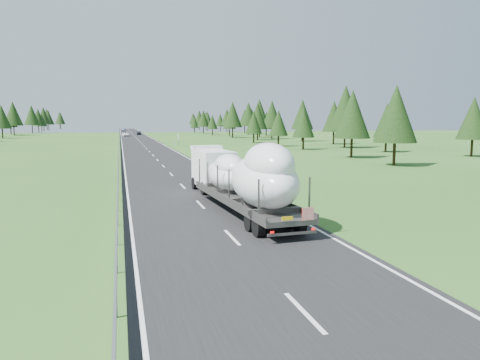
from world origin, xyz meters
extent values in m
plane|color=#2A541C|center=(0.00, 0.00, 0.00)|extent=(400.00, 400.00, 0.00)
cube|color=black|center=(0.00, 100.00, 0.01)|extent=(10.00, 400.00, 0.02)
cube|color=slate|center=(-5.30, 100.00, 0.60)|extent=(0.08, 400.00, 0.32)
cylinder|color=slate|center=(-5.30, 0.00, 0.30)|extent=(0.10, 0.10, 0.60)
cube|color=silver|center=(6.50, 30.00, 0.50)|extent=(0.12, 0.07, 1.00)
cube|color=black|center=(6.50, 30.00, 0.82)|extent=(0.13, 0.08, 0.12)
cube|color=silver|center=(6.50, 80.00, 0.50)|extent=(0.12, 0.07, 1.00)
cube|color=black|center=(6.50, 80.00, 0.82)|extent=(0.13, 0.08, 0.12)
cube|color=silver|center=(6.50, 130.00, 0.50)|extent=(0.12, 0.07, 1.00)
cube|color=black|center=(6.50, 130.00, 0.82)|extent=(0.13, 0.08, 0.12)
cube|color=silver|center=(6.50, 180.00, 0.50)|extent=(0.12, 0.07, 1.00)
cube|color=black|center=(6.50, 180.00, 0.82)|extent=(0.13, 0.08, 0.12)
cube|color=silver|center=(6.50, 230.00, 0.50)|extent=(0.12, 0.07, 1.00)
cube|color=black|center=(6.50, 230.00, 0.82)|extent=(0.13, 0.08, 0.12)
cube|color=silver|center=(6.50, 280.00, 0.50)|extent=(0.12, 0.07, 1.00)
cube|color=black|center=(6.50, 280.00, 0.82)|extent=(0.13, 0.08, 0.12)
cube|color=silver|center=(6.50, 330.00, 0.50)|extent=(0.12, 0.07, 1.00)
cube|color=black|center=(6.50, 330.00, 0.82)|extent=(0.13, 0.08, 0.12)
cylinder|color=slate|center=(7.20, 80.00, 1.00)|extent=(0.08, 0.08, 2.00)
cube|color=silver|center=(7.20, 80.00, 2.00)|extent=(0.05, 0.90, 1.20)
cylinder|color=black|center=(47.28, 39.49, 1.56)|extent=(0.36, 0.36, 3.12)
cone|color=black|center=(47.28, 39.49, 5.89)|extent=(4.85, 4.85, 6.50)
cylinder|color=black|center=(40.24, 52.10, 1.45)|extent=(0.36, 0.36, 2.90)
cone|color=black|center=(40.24, 52.10, 5.48)|extent=(4.51, 4.51, 6.05)
cylinder|color=black|center=(39.08, 65.41, 2.14)|extent=(0.36, 0.36, 4.28)
cone|color=black|center=(39.08, 65.41, 8.09)|extent=(6.66, 6.66, 8.92)
cylinder|color=black|center=(43.35, 79.41, 1.72)|extent=(0.36, 0.36, 3.43)
cone|color=black|center=(43.35, 79.41, 6.48)|extent=(5.34, 5.34, 7.15)
cylinder|color=black|center=(42.04, 95.63, 1.88)|extent=(0.36, 0.36, 3.77)
cone|color=black|center=(42.04, 95.63, 7.11)|extent=(5.86, 5.86, 7.85)
cylinder|color=black|center=(39.10, 112.38, 1.95)|extent=(0.36, 0.36, 3.89)
cone|color=black|center=(39.10, 112.38, 7.35)|extent=(6.05, 6.05, 8.11)
cylinder|color=black|center=(39.20, 125.67, 2.13)|extent=(0.36, 0.36, 4.26)
cone|color=black|center=(39.20, 125.67, 8.05)|extent=(6.63, 6.63, 8.88)
cylinder|color=black|center=(45.24, 137.31, 1.46)|extent=(0.36, 0.36, 2.92)
cone|color=black|center=(45.24, 137.31, 5.51)|extent=(4.54, 4.54, 6.08)
cylinder|color=black|center=(42.54, 151.18, 2.12)|extent=(0.36, 0.36, 4.25)
cone|color=black|center=(42.54, 151.18, 8.02)|extent=(6.61, 6.61, 8.85)
cylinder|color=black|center=(48.02, 165.96, 1.77)|extent=(0.36, 0.36, 3.55)
cone|color=black|center=(48.02, 165.96, 6.70)|extent=(5.52, 5.52, 7.39)
cylinder|color=black|center=(48.42, 178.93, 1.75)|extent=(0.36, 0.36, 3.49)
cone|color=black|center=(48.42, 178.93, 6.60)|extent=(5.43, 5.43, 7.28)
cylinder|color=black|center=(44.32, 196.04, 1.87)|extent=(0.36, 0.36, 3.74)
cone|color=black|center=(44.32, 196.04, 7.06)|extent=(5.81, 5.81, 7.79)
cylinder|color=black|center=(43.10, 205.33, 1.50)|extent=(0.36, 0.36, 3.00)
cone|color=black|center=(43.10, 205.33, 5.67)|extent=(4.67, 4.67, 6.26)
cylinder|color=black|center=(40.23, 224.03, 1.74)|extent=(0.36, 0.36, 3.48)
cone|color=black|center=(40.23, 224.03, 6.58)|extent=(5.42, 5.42, 7.26)
cylinder|color=black|center=(42.01, 238.39, 1.80)|extent=(0.36, 0.36, 3.61)
cone|color=black|center=(42.01, 238.39, 6.82)|extent=(5.62, 5.62, 7.52)
cylinder|color=black|center=(39.72, 247.22, 1.94)|extent=(0.36, 0.36, 3.89)
cone|color=black|center=(39.72, 247.22, 7.35)|extent=(6.05, 6.05, 8.10)
cylinder|color=black|center=(48.40, 266.05, 1.62)|extent=(0.36, 0.36, 3.24)
cone|color=black|center=(48.40, 266.05, 6.12)|extent=(5.04, 5.04, 6.74)
cylinder|color=black|center=(40.59, 275.75, 1.70)|extent=(0.36, 0.36, 3.39)
cone|color=black|center=(40.59, 275.75, 6.41)|extent=(5.28, 5.28, 7.07)
cylinder|color=black|center=(43.54, 290.51, 1.58)|extent=(0.36, 0.36, 3.16)
cone|color=black|center=(43.54, 290.51, 5.97)|extent=(4.92, 4.92, 6.58)
cylinder|color=black|center=(44.55, 304.42, 1.70)|extent=(0.36, 0.36, 3.41)
cone|color=black|center=(44.55, 304.42, 6.43)|extent=(5.30, 5.30, 7.10)
cylinder|color=black|center=(27.56, 29.64, 1.68)|extent=(0.36, 0.36, 3.36)
cone|color=black|center=(27.56, 29.64, 6.35)|extent=(5.23, 5.23, 7.00)
cylinder|color=black|center=(28.41, 42.22, 1.71)|extent=(0.36, 0.36, 3.42)
cone|color=black|center=(28.41, 42.22, 6.46)|extent=(5.32, 5.32, 7.12)
cylinder|color=black|center=(28.88, 62.38, 1.36)|extent=(0.36, 0.36, 2.71)
cone|color=black|center=(28.88, 62.38, 5.13)|extent=(4.22, 4.22, 5.66)
cylinder|color=black|center=(27.98, 74.24, 1.33)|extent=(0.36, 0.36, 2.65)
cone|color=black|center=(27.98, 74.24, 5.01)|extent=(4.13, 4.13, 5.53)
cylinder|color=black|center=(27.12, 90.44, 1.34)|extent=(0.36, 0.36, 2.67)
cone|color=black|center=(27.12, 90.44, 5.05)|extent=(4.16, 4.16, 5.57)
cylinder|color=black|center=(32.82, 106.34, 1.78)|extent=(0.36, 0.36, 3.56)
cone|color=black|center=(32.82, 106.34, 6.72)|extent=(5.54, 5.54, 7.42)
cylinder|color=black|center=(29.77, 123.80, 1.95)|extent=(0.36, 0.36, 3.90)
cone|color=black|center=(29.77, 123.80, 7.37)|extent=(6.07, 6.07, 8.13)
cylinder|color=black|center=(32.35, 139.55, 1.51)|extent=(0.36, 0.36, 3.02)
cone|color=black|center=(32.35, 139.55, 5.71)|extent=(4.70, 4.70, 6.29)
cylinder|color=black|center=(29.01, 153.46, 1.31)|extent=(0.36, 0.36, 2.62)
cone|color=black|center=(29.01, 153.46, 4.95)|extent=(4.08, 4.08, 5.46)
cylinder|color=black|center=(29.09, 173.47, 1.67)|extent=(0.36, 0.36, 3.34)
cone|color=black|center=(29.09, 173.47, 6.31)|extent=(5.20, 5.20, 6.96)
cylinder|color=black|center=(27.43, 186.79, 1.26)|extent=(0.36, 0.36, 2.52)
cone|color=black|center=(27.43, 186.79, 4.76)|extent=(3.92, 3.92, 5.25)
cylinder|color=black|center=(-40.02, 137.31, 1.77)|extent=(0.36, 0.36, 3.54)
cone|color=black|center=(-40.02, 137.31, 6.68)|extent=(5.50, 5.50, 7.37)
cylinder|color=black|center=(-42.45, 165.96, 2.13)|extent=(0.36, 0.36, 4.25)
cone|color=black|center=(-42.45, 165.96, 8.03)|extent=(6.62, 6.62, 8.86)
cylinder|color=black|center=(-46.17, 178.93, 1.67)|extent=(0.36, 0.36, 3.33)
cone|color=black|center=(-46.17, 178.93, 6.30)|extent=(5.19, 5.19, 6.95)
cylinder|color=black|center=(-41.20, 196.04, 2.06)|extent=(0.36, 0.36, 4.13)
cone|color=black|center=(-41.20, 196.04, 7.79)|extent=(6.42, 6.42, 8.59)
cylinder|color=black|center=(-40.09, 205.33, 1.84)|extent=(0.36, 0.36, 3.69)
cone|color=black|center=(-40.09, 205.33, 6.96)|extent=(5.73, 5.73, 7.68)
cylinder|color=black|center=(-41.57, 224.03, 1.53)|extent=(0.36, 0.36, 3.06)
cone|color=black|center=(-41.57, 224.03, 5.78)|extent=(4.76, 4.76, 6.37)
cylinder|color=black|center=(-42.64, 238.39, 2.12)|extent=(0.36, 0.36, 4.24)
cone|color=black|center=(-42.64, 238.39, 8.02)|extent=(6.60, 6.60, 8.84)
cylinder|color=black|center=(-41.53, 247.22, 1.91)|extent=(0.36, 0.36, 3.81)
cone|color=black|center=(-41.53, 247.22, 7.20)|extent=(5.93, 5.93, 7.94)
cylinder|color=black|center=(-44.94, 266.05, 2.07)|extent=(0.36, 0.36, 4.14)
cone|color=black|center=(-44.94, 266.05, 7.81)|extent=(6.43, 6.43, 8.62)
cylinder|color=black|center=(-46.36, 275.75, 1.98)|extent=(0.36, 0.36, 3.97)
cone|color=black|center=(-46.36, 275.75, 7.49)|extent=(6.17, 6.17, 8.27)
cylinder|color=black|center=(-40.40, 290.51, 1.83)|extent=(0.36, 0.36, 3.65)
cone|color=black|center=(-40.40, 290.51, 6.90)|extent=(5.68, 5.68, 7.61)
cylinder|color=black|center=(-42.53, 304.42, 1.83)|extent=(0.36, 0.36, 3.66)
cone|color=black|center=(-42.53, 304.42, 6.92)|extent=(5.70, 5.70, 7.63)
cube|color=white|center=(1.98, 14.42, 1.85)|extent=(2.77, 5.03, 2.73)
cube|color=black|center=(1.98, 16.91, 2.34)|extent=(2.24, 0.23, 1.36)
cube|color=white|center=(1.98, 16.57, 3.36)|extent=(2.51, 1.34, 0.29)
cube|color=#524F4D|center=(1.98, 13.45, 0.54)|extent=(2.63, 3.09, 0.24)
cylinder|color=black|center=(0.85, 16.18, 0.49)|extent=(0.41, 1.00, 0.97)
cylinder|color=black|center=(3.10, 16.18, 0.49)|extent=(0.41, 1.00, 0.97)
cylinder|color=black|center=(0.85, 13.06, 0.49)|extent=(0.41, 1.00, 0.97)
cylinder|color=black|center=(3.10, 13.06, 0.49)|extent=(0.41, 1.00, 0.97)
cube|color=#524F4D|center=(1.98, 5.16, 0.90)|extent=(3.57, 13.79, 0.25)
cube|color=#524F4D|center=(0.68, 5.16, 1.14)|extent=(1.01, 13.61, 0.23)
cube|color=#524F4D|center=(3.27, 5.16, 1.14)|extent=(1.01, 13.61, 0.23)
cube|color=#524F4D|center=(0.68, -0.68, 1.95)|extent=(0.07, 0.07, 1.85)
cube|color=#524F4D|center=(3.27, -0.68, 1.95)|extent=(0.07, 0.07, 1.85)
cube|color=#524F4D|center=(0.68, 1.66, 1.95)|extent=(0.07, 0.07, 1.85)
cube|color=#524F4D|center=(3.27, 1.66, 1.95)|extent=(0.07, 0.07, 1.85)
cube|color=#524F4D|center=(0.68, 3.99, 1.95)|extent=(0.07, 0.07, 1.85)
cube|color=#524F4D|center=(3.27, 3.99, 1.95)|extent=(0.07, 0.07, 1.85)
cube|color=#524F4D|center=(0.68, 6.33, 1.95)|extent=(0.07, 0.07, 1.85)
cube|color=#524F4D|center=(3.27, 6.33, 1.95)|extent=(0.07, 0.07, 1.85)
cube|color=#524F4D|center=(0.68, 8.67, 1.95)|extent=(0.07, 0.07, 1.85)
cube|color=#524F4D|center=(3.27, 8.67, 1.95)|extent=(0.07, 0.07, 1.85)
cube|color=#524F4D|center=(0.68, 11.01, 1.95)|extent=(0.07, 0.07, 1.85)
cube|color=#524F4D|center=(3.27, 11.01, 1.95)|extent=(0.07, 0.07, 1.85)
cylinder|color=black|center=(0.90, -0.10, 0.49)|extent=(0.46, 1.00, 0.97)
cylinder|color=black|center=(3.05, -0.10, 0.49)|extent=(0.46, 1.00, 0.97)
cylinder|color=black|center=(0.90, 1.07, 0.49)|extent=(0.46, 1.00, 0.97)
cylinder|color=black|center=(3.05, 1.07, 0.49)|extent=(0.46, 1.00, 0.97)
cube|color=#524F4D|center=(1.98, -1.61, 0.44)|extent=(2.44, 0.29, 0.12)
cube|color=red|center=(2.71, -1.68, 1.32)|extent=(0.59, 0.08, 0.58)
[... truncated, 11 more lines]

